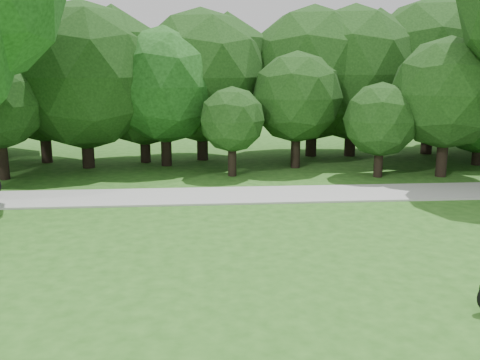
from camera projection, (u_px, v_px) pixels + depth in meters
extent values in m
plane|color=#275919|center=(339.00, 301.00, 9.79)|extent=(100.00, 100.00, 0.00)
cube|color=#A7A7A1|center=(276.00, 194.00, 17.57)|extent=(60.00, 2.20, 0.06)
cylinder|color=black|center=(477.00, 152.00, 22.71)|extent=(0.37, 0.37, 1.08)
sphere|color=#173E11|center=(480.00, 114.00, 22.36)|extent=(3.33, 3.33, 3.33)
cylinder|color=black|center=(311.00, 137.00, 24.84)|extent=(0.50, 0.50, 1.80)
sphere|color=black|center=(313.00, 74.00, 24.22)|extent=(6.09, 6.09, 6.09)
cylinder|color=black|center=(379.00, 160.00, 20.29)|extent=(0.34, 0.34, 1.28)
sphere|color=black|center=(381.00, 120.00, 19.95)|extent=(2.80, 2.80, 2.80)
cylinder|color=black|center=(166.00, 145.00, 22.47)|extent=(0.44, 0.44, 1.80)
sphere|color=#173E11|center=(164.00, 85.00, 21.94)|extent=(4.81, 4.81, 4.81)
cylinder|color=black|center=(442.00, 153.00, 20.32)|extent=(0.41, 0.41, 1.80)
sphere|color=black|center=(447.00, 93.00, 19.83)|extent=(4.18, 4.18, 4.18)
cylinder|color=black|center=(46.00, 142.00, 23.16)|extent=(0.46, 0.46, 1.80)
sphere|color=black|center=(41.00, 81.00, 22.60)|extent=(5.20, 5.20, 5.20)
cylinder|color=black|center=(145.00, 144.00, 23.29)|extent=(0.44, 0.44, 1.56)
sphere|color=black|center=(143.00, 90.00, 22.79)|extent=(4.77, 4.77, 4.77)
cylinder|color=black|center=(296.00, 147.00, 22.05)|extent=(0.39, 0.39, 1.70)
sphere|color=black|center=(297.00, 97.00, 21.61)|extent=(3.71, 3.71, 3.71)
cylinder|color=black|center=(88.00, 146.00, 22.03)|extent=(0.50, 0.50, 1.80)
sphere|color=black|center=(83.00, 76.00, 21.42)|extent=(5.96, 5.96, 5.96)
cylinder|color=black|center=(350.00, 137.00, 24.87)|extent=(0.51, 0.51, 1.80)
sphere|color=black|center=(353.00, 73.00, 24.24)|extent=(6.13, 6.13, 6.13)
cylinder|color=black|center=(3.00, 157.00, 19.82)|extent=(0.36, 0.36, 1.71)
cylinder|color=black|center=(202.00, 140.00, 23.82)|extent=(0.49, 0.49, 1.80)
sphere|color=black|center=(201.00, 76.00, 23.22)|extent=(5.81, 5.81, 5.81)
cylinder|color=black|center=(427.00, 135.00, 25.46)|extent=(0.53, 0.53, 1.80)
sphere|color=black|center=(432.00, 69.00, 24.80)|extent=(6.65, 6.65, 6.65)
cylinder|color=black|center=(232.00, 158.00, 20.46)|extent=(0.32, 0.32, 1.36)
sphere|color=black|center=(232.00, 120.00, 20.14)|extent=(2.50, 2.50, 2.50)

